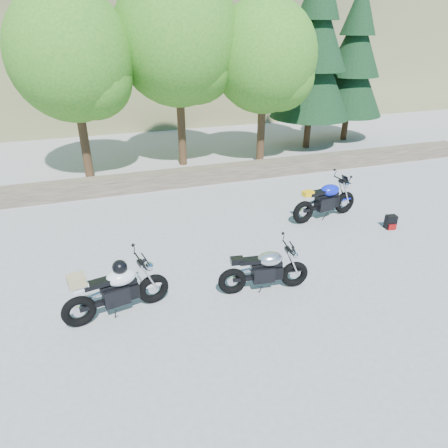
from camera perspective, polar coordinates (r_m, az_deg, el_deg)
The scene contains 11 objects.
ground at distance 8.09m, azimuth 0.89°, elevation -7.98°, with size 90.00×90.00×0.00m, color gray.
stone_wall at distance 12.75m, azimuth -7.27°, elevation 6.45°, with size 22.00×0.55×0.50m, color #4B3D32.
tree_decid_left at distance 13.46m, azimuth -20.45°, elevation 20.98°, with size 3.67×3.67×5.62m.
tree_decid_mid at distance 14.18m, azimuth -6.13°, elevation 24.20°, with size 4.08×4.08×6.24m.
tree_decid_right at distance 14.53m, azimuth 6.25°, elevation 22.11°, with size 3.54×3.54×5.41m.
conifer_near at distance 16.78m, azimuth 12.84°, elevation 22.85°, with size 3.17×3.17×7.06m.
conifer_far at distance 18.49m, azimuth 18.04°, elevation 21.28°, with size 2.82×2.82×6.27m.
silver_bike at distance 7.62m, azimuth 5.83°, elevation -6.61°, with size 1.78×0.56×0.89m.
white_bike at distance 7.19m, azimuth -15.22°, elevation -8.98°, with size 1.89×0.65×1.05m.
blue_bike at distance 10.73m, azimuth 14.30°, elevation 3.24°, with size 1.99×0.63×1.00m.
backpack at distance 10.81m, azimuth 22.71°, elevation 0.24°, with size 0.28×0.25×0.35m.
Camera 1 is at (-2.21, -6.29, 4.58)m, focal length 32.00 mm.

